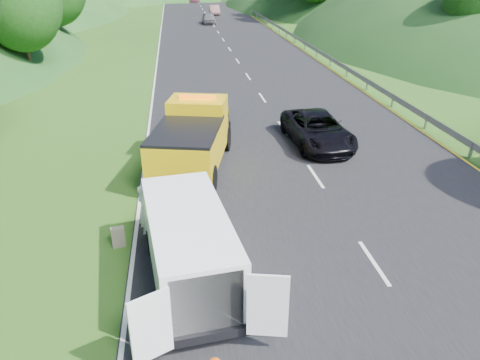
{
  "coord_description": "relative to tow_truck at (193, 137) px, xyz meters",
  "views": [
    {
      "loc": [
        -2.33,
        -12.54,
        7.91
      ],
      "look_at": [
        -0.43,
        1.37,
        1.3
      ],
      "focal_mm": 35.0,
      "sensor_mm": 36.0,
      "label": 1
    }
  ],
  "objects": [
    {
      "name": "ground",
      "position": [
        1.79,
        -5.58,
        -1.36
      ],
      "size": [
        320.0,
        320.0,
        0.0
      ],
      "primitive_type": "plane",
      "color": "#38661E",
      "rests_on": "ground"
    },
    {
      "name": "road_surface",
      "position": [
        4.79,
        34.42,
        -1.35
      ],
      "size": [
        14.0,
        200.0,
        0.02
      ],
      "primitive_type": "cube",
      "color": "black",
      "rests_on": "ground"
    },
    {
      "name": "guardrail",
      "position": [
        12.09,
        46.92,
        -1.36
      ],
      "size": [
        0.06,
        140.0,
        1.52
      ],
      "primitive_type": "cube",
      "color": "gray",
      "rests_on": "ground"
    },
    {
      "name": "tree_line_left",
      "position": [
        -17.21,
        54.42,
        -1.36
      ],
      "size": [
        14.0,
        140.0,
        14.0
      ],
      "primitive_type": null,
      "color": "#215017",
      "rests_on": "ground"
    },
    {
      "name": "tree_line_right",
      "position": [
        24.79,
        54.42,
        -1.36
      ],
      "size": [
        14.0,
        140.0,
        14.0
      ],
      "primitive_type": null,
      "color": "#215017",
      "rests_on": "ground"
    },
    {
      "name": "tow_truck",
      "position": [
        0.0,
        0.0,
        0.0
      ],
      "size": [
        3.81,
        6.85,
        2.79
      ],
      "rotation": [
        0.0,
        0.0,
        -0.24
      ],
      "color": "black",
      "rests_on": "ground"
    },
    {
      "name": "white_van",
      "position": [
        -0.49,
        -7.65,
        -0.15
      ],
      "size": [
        3.32,
        6.29,
        2.14
      ],
      "rotation": [
        0.0,
        0.0,
        0.12
      ],
      "color": "black",
      "rests_on": "ground"
    },
    {
      "name": "woman",
      "position": [
        -1.72,
        -5.24,
        -1.36
      ],
      "size": [
        0.75,
        0.8,
        1.78
      ],
      "primitive_type": "imported",
      "rotation": [
        0.0,
        0.0,
        2.13
      ],
      "color": "white",
      "rests_on": "ground"
    },
    {
      "name": "child",
      "position": [
        -0.38,
        -5.43,
        -1.36
      ],
      "size": [
        0.65,
        0.62,
        1.06
      ],
      "primitive_type": "imported",
      "rotation": [
        0.0,
        0.0,
        -0.6
      ],
      "color": "tan",
      "rests_on": "ground"
    },
    {
      "name": "suitcase",
      "position": [
        -2.56,
        -5.68,
        -1.04
      ],
      "size": [
        0.43,
        0.29,
        0.64
      ],
      "primitive_type": "cube",
      "rotation": [
        0.0,
        0.0,
        0.19
      ],
      "color": "#67624D",
      "rests_on": "ground"
    },
    {
      "name": "passing_suv",
      "position": [
        5.86,
        1.95,
        -1.36
      ],
      "size": [
        2.66,
        5.36,
        1.46
      ],
      "primitive_type": "imported",
      "rotation": [
        0.0,
        0.0,
        0.05
      ],
      "color": "black",
      "rests_on": "ground"
    },
    {
      "name": "dist_car_a",
      "position": [
        4.32,
        48.85,
        -1.36
      ],
      "size": [
        1.72,
        4.28,
        1.46
      ],
      "primitive_type": "imported",
      "color": "#545358",
      "rests_on": "ground"
    },
    {
      "name": "dist_car_b",
      "position": [
        6.1,
        60.74,
        -1.36
      ],
      "size": [
        1.51,
        4.33,
        1.43
      ],
      "primitive_type": "imported",
      "color": "brown",
      "rests_on": "ground"
    },
    {
      "name": "dist_car_c",
      "position": [
        4.08,
        85.7,
        -1.36
      ],
      "size": [
        2.08,
        5.13,
        1.49
      ],
      "primitive_type": "imported",
      "color": "#974B65",
      "rests_on": "ground"
    }
  ]
}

